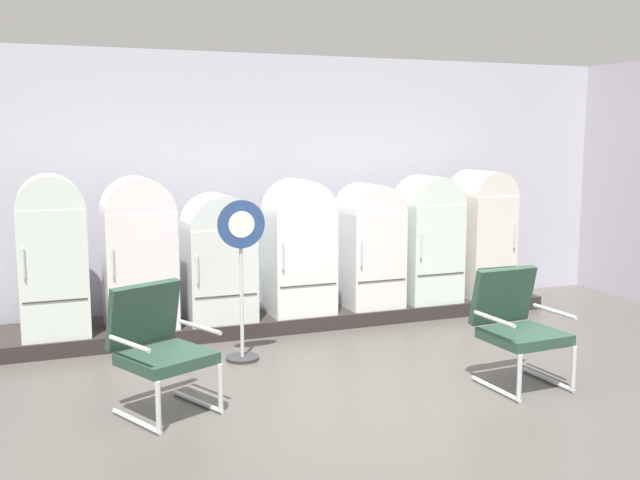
{
  "coord_description": "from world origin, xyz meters",
  "views": [
    {
      "loc": [
        -2.63,
        -4.77,
        2.16
      ],
      "look_at": [
        0.3,
        2.75,
        0.99
      ],
      "focal_mm": 41.46,
      "sensor_mm": 36.0,
      "label": 1
    }
  ],
  "objects_px": {
    "refrigerator_0": "(52,251)",
    "refrigerator_6": "(481,229)",
    "refrigerator_2": "(218,255)",
    "refrigerator_5": "(428,235)",
    "armchair_right": "(516,323)",
    "refrigerator_1": "(139,249)",
    "refrigerator_4": "(370,242)",
    "refrigerator_3": "(299,243)",
    "sign_stand": "(242,282)",
    "armchair_left": "(158,344)"
  },
  "relations": [
    {
      "from": "refrigerator_1",
      "to": "refrigerator_5",
      "type": "relative_size",
      "value": 1.04
    },
    {
      "from": "refrigerator_0",
      "to": "armchair_right",
      "type": "bearing_deg",
      "value": -34.3
    },
    {
      "from": "refrigerator_2",
      "to": "refrigerator_6",
      "type": "height_order",
      "value": "refrigerator_6"
    },
    {
      "from": "armchair_left",
      "to": "sign_stand",
      "type": "distance_m",
      "value": 1.41
    },
    {
      "from": "refrigerator_4",
      "to": "armchair_right",
      "type": "distance_m",
      "value": 2.57
    },
    {
      "from": "refrigerator_4",
      "to": "refrigerator_5",
      "type": "distance_m",
      "value": 0.76
    },
    {
      "from": "refrigerator_1",
      "to": "refrigerator_5",
      "type": "height_order",
      "value": "refrigerator_1"
    },
    {
      "from": "refrigerator_3",
      "to": "armchair_left",
      "type": "relative_size",
      "value": 1.5
    },
    {
      "from": "sign_stand",
      "to": "armchair_right",
      "type": "bearing_deg",
      "value": -36.29
    },
    {
      "from": "refrigerator_1",
      "to": "refrigerator_6",
      "type": "bearing_deg",
      "value": 0.48
    },
    {
      "from": "refrigerator_1",
      "to": "sign_stand",
      "type": "distance_m",
      "value": 1.32
    },
    {
      "from": "armchair_left",
      "to": "refrigerator_1",
      "type": "bearing_deg",
      "value": 86.08
    },
    {
      "from": "armchair_right",
      "to": "refrigerator_3",
      "type": "bearing_deg",
      "value": 113.78
    },
    {
      "from": "refrigerator_5",
      "to": "refrigerator_4",
      "type": "bearing_deg",
      "value": 178.31
    },
    {
      "from": "refrigerator_5",
      "to": "refrigerator_6",
      "type": "xyz_separation_m",
      "value": [
        0.77,
        0.04,
        0.03
      ]
    },
    {
      "from": "refrigerator_4",
      "to": "armchair_left",
      "type": "distance_m",
      "value": 3.47
    },
    {
      "from": "refrigerator_5",
      "to": "sign_stand",
      "type": "bearing_deg",
      "value": -158.43
    },
    {
      "from": "refrigerator_2",
      "to": "armchair_right",
      "type": "distance_m",
      "value": 3.24
    },
    {
      "from": "sign_stand",
      "to": "refrigerator_6",
      "type": "bearing_deg",
      "value": 17.51
    },
    {
      "from": "refrigerator_6",
      "to": "refrigerator_5",
      "type": "bearing_deg",
      "value": -177.23
    },
    {
      "from": "refrigerator_0",
      "to": "refrigerator_6",
      "type": "height_order",
      "value": "refrigerator_0"
    },
    {
      "from": "refrigerator_1",
      "to": "refrigerator_4",
      "type": "distance_m",
      "value": 2.63
    },
    {
      "from": "refrigerator_2",
      "to": "refrigerator_6",
      "type": "xyz_separation_m",
      "value": [
        3.33,
        0.03,
        0.11
      ]
    },
    {
      "from": "refrigerator_5",
      "to": "refrigerator_1",
      "type": "bearing_deg",
      "value": 179.96
    },
    {
      "from": "refrigerator_0",
      "to": "refrigerator_6",
      "type": "xyz_separation_m",
      "value": [
        5.0,
        0.04,
        -0.03
      ]
    },
    {
      "from": "refrigerator_1",
      "to": "armchair_right",
      "type": "relative_size",
      "value": 1.57
    },
    {
      "from": "refrigerator_2",
      "to": "sign_stand",
      "type": "distance_m",
      "value": 1.03
    },
    {
      "from": "armchair_right",
      "to": "armchair_left",
      "type": "bearing_deg",
      "value": 171.07
    },
    {
      "from": "refrigerator_0",
      "to": "sign_stand",
      "type": "xyz_separation_m",
      "value": [
        1.65,
        -1.02,
        -0.25
      ]
    },
    {
      "from": "refrigerator_5",
      "to": "armchair_right",
      "type": "xyz_separation_m",
      "value": [
        -0.55,
        -2.51,
        -0.41
      ]
    },
    {
      "from": "refrigerator_3",
      "to": "armchair_right",
      "type": "distance_m",
      "value": 2.75
    },
    {
      "from": "refrigerator_3",
      "to": "refrigerator_1",
      "type": "bearing_deg",
      "value": 179.23
    },
    {
      "from": "refrigerator_5",
      "to": "armchair_left",
      "type": "height_order",
      "value": "refrigerator_5"
    },
    {
      "from": "refrigerator_2",
      "to": "refrigerator_3",
      "type": "bearing_deg",
      "value": -1.74
    },
    {
      "from": "refrigerator_5",
      "to": "sign_stand",
      "type": "xyz_separation_m",
      "value": [
        -2.58,
        -1.02,
        -0.19
      ]
    },
    {
      "from": "refrigerator_0",
      "to": "refrigerator_2",
      "type": "distance_m",
      "value": 1.68
    },
    {
      "from": "refrigerator_2",
      "to": "refrigerator_3",
      "type": "xyz_separation_m",
      "value": [
        0.91,
        -0.03,
        0.08
      ]
    },
    {
      "from": "refrigerator_1",
      "to": "armchair_left",
      "type": "distance_m",
      "value": 2.1
    },
    {
      "from": "refrigerator_0",
      "to": "refrigerator_2",
      "type": "xyz_separation_m",
      "value": [
        1.67,
        0.01,
        -0.14
      ]
    },
    {
      "from": "refrigerator_2",
      "to": "refrigerator_5",
      "type": "distance_m",
      "value": 2.56
    },
    {
      "from": "refrigerator_1",
      "to": "refrigerator_2",
      "type": "distance_m",
      "value": 0.84
    },
    {
      "from": "armchair_right",
      "to": "refrigerator_1",
      "type": "bearing_deg",
      "value": 138.5
    },
    {
      "from": "refrigerator_3",
      "to": "refrigerator_6",
      "type": "height_order",
      "value": "refrigerator_6"
    },
    {
      "from": "refrigerator_6",
      "to": "sign_stand",
      "type": "distance_m",
      "value": 3.52
    },
    {
      "from": "refrigerator_1",
      "to": "refrigerator_3",
      "type": "bearing_deg",
      "value": -0.77
    },
    {
      "from": "refrigerator_0",
      "to": "armchair_right",
      "type": "height_order",
      "value": "refrigerator_0"
    },
    {
      "from": "armchair_left",
      "to": "refrigerator_6",
      "type": "bearing_deg",
      "value": 25.82
    },
    {
      "from": "refrigerator_3",
      "to": "armchair_right",
      "type": "xyz_separation_m",
      "value": [
        1.1,
        -2.49,
        -0.4
      ]
    },
    {
      "from": "refrigerator_6",
      "to": "refrigerator_2",
      "type": "bearing_deg",
      "value": -179.47
    },
    {
      "from": "refrigerator_1",
      "to": "refrigerator_2",
      "type": "height_order",
      "value": "refrigerator_1"
    }
  ]
}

